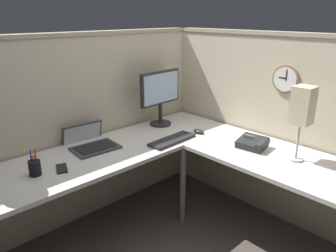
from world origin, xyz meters
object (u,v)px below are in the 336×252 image
object	(u,v)px
pen_cup	(35,168)
desk_lamp_paper	(303,108)
keyboard	(172,140)
office_phone	(253,143)
wall_clock	(286,79)
monitor	(160,94)
laptop	(90,142)
cell_phone	(62,168)
computer_mouse	(199,131)

from	to	relation	value
pen_cup	desk_lamp_paper	world-z (taller)	desk_lamp_paper
keyboard	pen_cup	xyz separation A→B (m)	(-1.04, 0.19, 0.04)
keyboard	desk_lamp_paper	world-z (taller)	desk_lamp_paper
pen_cup	desk_lamp_paper	size ratio (longest dim) A/B	0.34
office_phone	pen_cup	bearing A→B (deg)	152.95
pen_cup	wall_clock	world-z (taller)	wall_clock
monitor	laptop	bearing A→B (deg)	179.29
laptop	desk_lamp_paper	bearing A→B (deg)	-53.38
cell_phone	office_phone	bearing A→B (deg)	-7.03
keyboard	wall_clock	xyz separation A→B (m)	(0.68, -0.57, 0.49)
keyboard	pen_cup	distance (m)	1.06
keyboard	desk_lamp_paper	size ratio (longest dim) A/B	0.81
monitor	wall_clock	distance (m)	1.07
monitor	cell_phone	size ratio (longest dim) A/B	3.47
keyboard	pen_cup	size ratio (longest dim) A/B	2.39
laptop	keyboard	distance (m)	0.66
office_phone	desk_lamp_paper	world-z (taller)	desk_lamp_paper
desk_lamp_paper	wall_clock	size ratio (longest dim) A/B	2.41
monitor	laptop	xyz separation A→B (m)	(-0.75, 0.01, -0.27)
monitor	keyboard	size ratio (longest dim) A/B	1.16
keyboard	computer_mouse	world-z (taller)	computer_mouse
computer_mouse	wall_clock	size ratio (longest dim) A/B	0.47
laptop	computer_mouse	distance (m)	0.93
cell_phone	office_phone	world-z (taller)	office_phone
keyboard	cell_phone	xyz separation A→B (m)	(-0.88, 0.15, -0.01)
monitor	desk_lamp_paper	distance (m)	1.25
desk_lamp_paper	wall_clock	world-z (taller)	wall_clock
pen_cup	office_phone	size ratio (longest dim) A/B	0.79
monitor	keyboard	world-z (taller)	monitor
desk_lamp_paper	wall_clock	xyz separation A→B (m)	(0.29, 0.29, 0.11)
laptop	office_phone	xyz separation A→B (m)	(0.89, -0.91, 0.01)
office_phone	cell_phone	bearing A→B (deg)	151.38
laptop	keyboard	size ratio (longest dim) A/B	0.94
desk_lamp_paper	keyboard	bearing A→B (deg)	114.67
monitor	wall_clock	world-z (taller)	wall_clock
keyboard	office_phone	xyz separation A→B (m)	(0.36, -0.53, 0.03)
monitor	desk_lamp_paper	size ratio (longest dim) A/B	0.94
monitor	wall_clock	size ratio (longest dim) A/B	2.27
laptop	pen_cup	bearing A→B (deg)	-158.66
keyboard	wall_clock	bearing A→B (deg)	-42.42
laptop	wall_clock	bearing A→B (deg)	-38.15
laptop	pen_cup	size ratio (longest dim) A/B	2.24
keyboard	office_phone	world-z (taller)	office_phone
wall_clock	desk_lamp_paper	bearing A→B (deg)	-135.62
monitor	keyboard	distance (m)	0.52
computer_mouse	cell_phone	world-z (taller)	computer_mouse
keyboard	office_phone	distance (m)	0.64
computer_mouse	monitor	bearing A→B (deg)	101.60
laptop	cell_phone	bearing A→B (deg)	-146.02
cell_phone	office_phone	size ratio (longest dim) A/B	0.63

